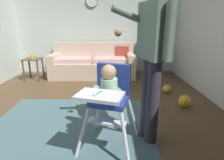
{
  "coord_description": "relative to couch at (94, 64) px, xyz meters",
  "views": [
    {
      "loc": [
        0.36,
        -2.24,
        1.29
      ],
      "look_at": [
        0.37,
        -0.51,
        0.77
      ],
      "focal_mm": 28.93,
      "sensor_mm": 36.0,
      "label": 1
    }
  ],
  "objects": [
    {
      "name": "side_table",
      "position": [
        -1.46,
        -0.3,
        0.05
      ],
      "size": [
        0.4,
        0.4,
        0.52
      ],
      "color": "brown",
      "rests_on": "ground"
    },
    {
      "name": "couch",
      "position": [
        0.0,
        0.0,
        0.0
      ],
      "size": [
        2.16,
        0.86,
        0.86
      ],
      "rotation": [
        0.0,
        0.0,
        -1.57
      ],
      "color": "beige",
      "rests_on": "ground"
    },
    {
      "name": "high_chair",
      "position": [
        0.43,
        -2.93,
        0.31
      ],
      "size": [
        0.75,
        0.83,
        0.94
      ],
      "rotation": [
        0.0,
        0.0,
        -1.87
      ],
      "color": "white",
      "rests_on": "ground"
    },
    {
      "name": "toy_ball",
      "position": [
        1.57,
        -1.28,
        -0.25
      ],
      "size": [
        0.16,
        0.16,
        0.16
      ],
      "primitive_type": "sphere",
      "color": "gold",
      "rests_on": "ground"
    },
    {
      "name": "wall_clock",
      "position": [
        -0.04,
        0.48,
        1.57
      ],
      "size": [
        0.31,
        0.04,
        0.31
      ],
      "color": "white"
    },
    {
      "name": "toy_ball_second",
      "position": [
        1.66,
        -1.94,
        -0.23
      ],
      "size": [
        0.2,
        0.2,
        0.2
      ],
      "primitive_type": "sphere",
      "color": "gold",
      "rests_on": "ground"
    },
    {
      "name": "wall_far",
      "position": [
        0.08,
        0.52,
        1.01
      ],
      "size": [
        5.14,
        0.06,
        2.68
      ],
      "primitive_type": "cube",
      "color": "silver",
      "rests_on": "ground"
    },
    {
      "name": "area_rug",
      "position": [
        -0.11,
        -2.99,
        -0.33
      ],
      "size": [
        2.12,
        2.77,
        0.01
      ],
      "primitive_type": "cube",
      "color": "#45646A",
      "rests_on": "ground"
    },
    {
      "name": "sippy_cup",
      "position": [
        -1.46,
        -0.3,
        0.24
      ],
      "size": [
        0.07,
        0.07,
        0.1
      ],
      "primitive_type": "cylinder",
      "color": "gold",
      "rests_on": "side_table"
    },
    {
      "name": "ground",
      "position": [
        0.08,
        -2.42,
        -0.38
      ],
      "size": [
        5.94,
        7.43,
        0.1
      ],
      "primitive_type": "cube",
      "color": "brown"
    },
    {
      "name": "adult_standing",
      "position": [
        0.88,
        -2.8,
        0.64
      ],
      "size": [
        0.6,
        0.49,
        1.71
      ],
      "rotation": [
        0.0,
        0.0,
        -2.86
      ],
      "color": "#302D3A",
      "rests_on": "ground"
    }
  ]
}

